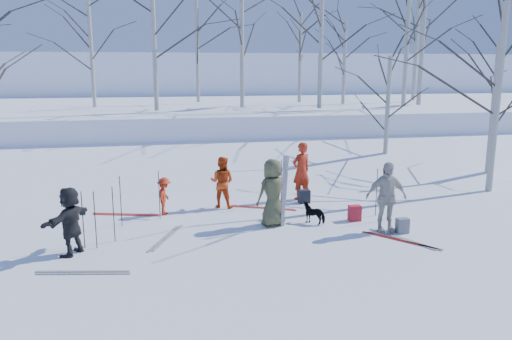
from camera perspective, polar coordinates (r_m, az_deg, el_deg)
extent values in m
plane|color=white|center=(12.60, 1.32, -7.17)|extent=(120.00, 120.00, 0.00)
cube|color=white|center=(19.22, -3.14, -0.08)|extent=(70.00, 9.49, 4.12)
cube|color=white|center=(28.92, -5.92, 5.56)|extent=(70.00, 18.00, 2.20)
cube|color=white|center=(49.75, -8.18, 9.23)|extent=(90.00, 30.00, 6.00)
imported|color=#414428|center=(12.93, 1.92, -2.59)|extent=(1.00, 0.82, 1.76)
imported|color=#B12610|center=(15.56, 5.20, -0.11)|extent=(0.77, 0.65, 1.80)
imported|color=#BF390E|center=(14.67, -3.90, -1.39)|extent=(0.92, 0.84, 1.52)
imported|color=#B12610|center=(14.18, -10.42, -2.96)|extent=(0.53, 0.75, 1.06)
imported|color=beige|center=(12.85, 14.65, -3.02)|extent=(1.07, 0.50, 1.79)
imported|color=black|center=(11.70, -20.45, -5.48)|extent=(1.11, 1.46, 1.53)
imported|color=black|center=(13.36, 6.69, -4.91)|extent=(0.69, 0.63, 0.55)
cube|color=silver|center=(12.76, 3.14, -2.49)|extent=(0.09, 0.16, 1.90)
cube|color=silver|center=(12.79, 3.36, -2.46)|extent=(0.14, 0.23, 1.89)
cylinder|color=black|center=(14.68, 1.64, -1.70)|extent=(0.02, 0.02, 1.34)
cylinder|color=black|center=(15.16, 2.92, -1.28)|extent=(0.02, 0.02, 1.34)
cylinder|color=black|center=(11.93, -17.91, -5.47)|extent=(0.02, 0.02, 1.34)
cylinder|color=black|center=(13.83, 14.88, -2.95)|extent=(0.02, 0.02, 1.34)
cylinder|color=black|center=(12.25, -15.97, -4.90)|extent=(0.02, 0.02, 1.34)
cylinder|color=black|center=(13.77, -11.00, -2.83)|extent=(0.02, 0.02, 1.34)
cylinder|color=black|center=(14.22, 13.61, -2.48)|extent=(0.02, 0.02, 1.34)
cylinder|color=black|center=(13.37, -15.21, -3.47)|extent=(0.02, 0.02, 1.34)
cylinder|color=black|center=(12.02, -19.17, -5.42)|extent=(0.02, 0.02, 1.34)
cube|color=#AB1A27|center=(13.75, 11.21, -4.85)|extent=(0.32, 0.22, 0.42)
cube|color=slate|center=(13.04, 16.38, -6.12)|extent=(0.30, 0.20, 0.38)
cube|color=black|center=(15.30, 5.52, -3.01)|extent=(0.34, 0.24, 0.40)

